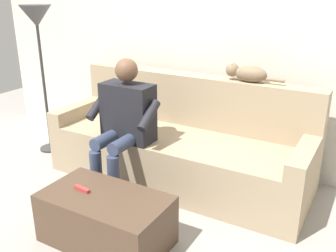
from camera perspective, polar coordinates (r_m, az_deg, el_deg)
ground_plane at (r=3.12m, az=-4.85°, el=-13.27°), size 8.00×8.00×0.00m
back_wall at (r=3.78m, az=6.14°, el=12.54°), size 5.44×0.06×2.43m
couch at (r=3.53m, az=1.91°, el=-3.01°), size 2.37×0.84×0.94m
coffee_table at (r=2.78m, az=-9.25°, el=-13.54°), size 0.89×0.50×0.37m
person_solo_seated at (r=3.22m, az=-6.60°, el=1.00°), size 0.60×0.51×1.16m
cat_on_backrest at (r=3.37m, az=11.69°, el=7.75°), size 0.52×0.14×0.15m
remote_red at (r=2.77m, az=-12.72°, el=-9.16°), size 0.14×0.04×0.02m
floor_lamp at (r=4.14m, az=-18.94°, el=13.79°), size 0.31×0.31×1.54m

